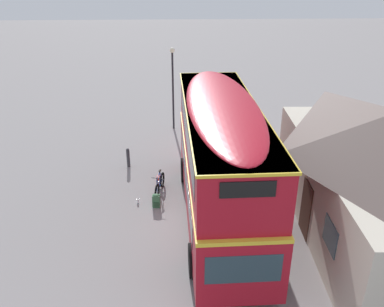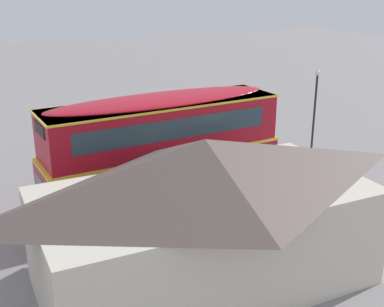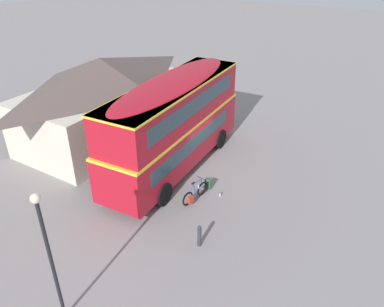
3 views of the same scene
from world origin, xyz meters
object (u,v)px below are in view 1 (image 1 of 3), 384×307
object	(u,v)px
backpack_on_ground	(156,200)
kerb_bollard	(128,157)
water_bottle_clear_plastic	(138,201)
double_decker_bus	(221,157)
touring_bicycle	(160,184)
street_lamp	(173,80)

from	to	relation	value
backpack_on_ground	kerb_bollard	world-z (taller)	kerb_bollard
backpack_on_ground	water_bottle_clear_plastic	distance (m)	0.86
backpack_on_ground	double_decker_bus	bearing A→B (deg)	68.99
touring_bicycle	street_lamp	bearing A→B (deg)	175.25
water_bottle_clear_plastic	kerb_bollard	bearing A→B (deg)	-168.01
double_decker_bus	kerb_bollard	distance (m)	6.39
double_decker_bus	street_lamp	world-z (taller)	double_decker_bus
water_bottle_clear_plastic	street_lamp	distance (m)	8.83
touring_bicycle	water_bottle_clear_plastic	size ratio (longest dim) A/B	8.26
double_decker_bus	backpack_on_ground	distance (m)	3.51
backpack_on_ground	street_lamp	xyz separation A→B (m)	(-8.53, 0.71, 2.63)
backpack_on_ground	street_lamp	bearing A→B (deg)	175.25
kerb_bollard	touring_bicycle	bearing A→B (deg)	32.78
double_decker_bus	water_bottle_clear_plastic	bearing A→B (deg)	-111.06
backpack_on_ground	touring_bicycle	bearing A→B (deg)	175.26
kerb_bollard	water_bottle_clear_plastic	bearing A→B (deg)	11.99
street_lamp	double_decker_bus	bearing A→B (deg)	10.38
backpack_on_ground	kerb_bollard	bearing A→B (deg)	-157.77
backpack_on_ground	street_lamp	world-z (taller)	street_lamp
street_lamp	water_bottle_clear_plastic	bearing A→B (deg)	-10.23
double_decker_bus	backpack_on_ground	world-z (taller)	double_decker_bus
touring_bicycle	water_bottle_clear_plastic	xyz separation A→B (m)	(0.87, -0.87, -0.28)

